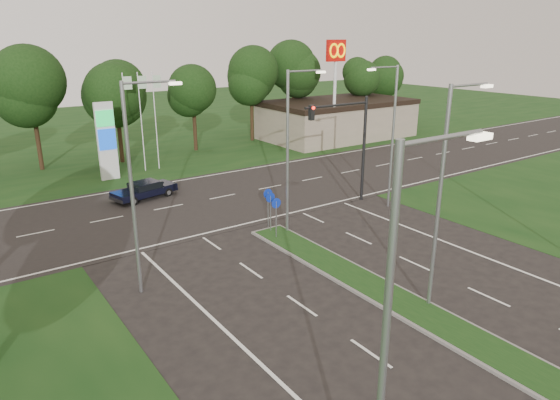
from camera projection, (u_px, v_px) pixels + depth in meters
verge_far at (87, 132)px, 58.37m from camera, size 160.00×50.00×0.02m
cross_road at (210, 199)px, 34.22m from camera, size 160.00×12.00×0.02m
median_kerb at (457, 333)px, 18.62m from camera, size 2.00×26.00×0.12m
commercial_building at (337, 119)px, 54.94m from camera, size 16.00×9.00×4.00m
streetlight_median_near at (444, 188)px, 19.17m from camera, size 2.53×0.22×9.00m
streetlight_median_far at (291, 144)px, 26.96m from camera, size 2.53×0.22×9.00m
streetlight_left_near at (392, 343)px, 9.43m from camera, size 2.53×0.22×9.00m
streetlight_left_far at (136, 179)px, 20.33m from camera, size 2.53×0.22×9.00m
streetlight_right_far at (391, 130)px, 31.21m from camera, size 2.53×0.22×9.00m
traffic_signal at (350, 134)px, 32.02m from camera, size 5.10×0.42×7.00m
median_signs at (271, 205)px, 27.77m from camera, size 1.16×1.76×2.38m
gas_pylon at (109, 139)px, 38.21m from camera, size 5.80×1.26×8.00m
mcdonalds_sign at (336, 66)px, 47.76m from camera, size 2.20×0.47×10.40m
treeline_far at (125, 82)px, 44.57m from camera, size 6.00×6.00×9.90m
navy_sedan at (145, 190)px, 34.22m from camera, size 4.56×2.62×1.18m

